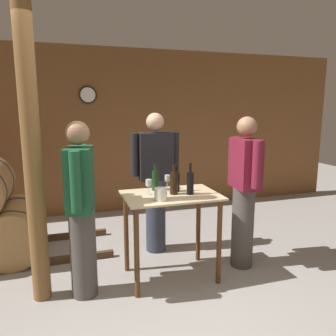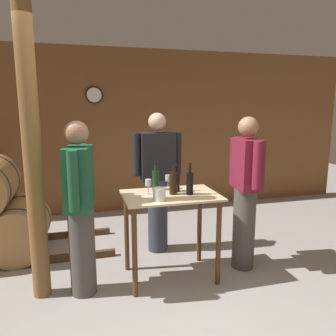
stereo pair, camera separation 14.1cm
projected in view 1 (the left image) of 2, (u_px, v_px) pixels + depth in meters
ground_plane at (170, 312)px, 2.84m from camera, size 14.00×14.00×0.00m
back_wall at (114, 132)px, 5.42m from camera, size 8.40×0.08×2.70m
tasting_table at (171, 213)px, 3.31m from camera, size 0.95×0.65×0.89m
wooden_post at (32, 154)px, 2.81m from camera, size 0.16×0.16×2.70m
wine_bottle_far_left at (155, 180)px, 3.41m from camera, size 0.07×0.07×0.29m
wine_bottle_left at (174, 183)px, 3.26m from camera, size 0.08×0.08×0.30m
wine_bottle_center at (176, 181)px, 3.38m from camera, size 0.08×0.08×0.29m
wine_bottle_right at (190, 182)px, 3.25m from camera, size 0.07×0.07×0.32m
wine_glass_near_left at (149, 183)px, 3.24m from camera, size 0.06×0.06×0.15m
wine_glass_near_center at (167, 179)px, 3.48m from camera, size 0.06×0.06×0.15m
ice_bucket at (161, 194)px, 3.05m from camera, size 0.12×0.12×0.12m
person_host at (244, 190)px, 3.53m from camera, size 0.25×0.59×1.66m
person_visitor_with_scarf at (81, 207)px, 2.95m from camera, size 0.29×0.58×1.63m
person_visitor_bearded at (156, 180)px, 3.92m from camera, size 0.59×0.24×1.69m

